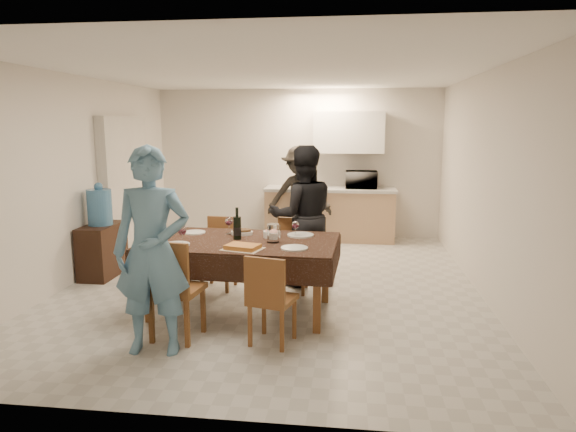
{
  "coord_description": "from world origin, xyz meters",
  "views": [
    {
      "loc": [
        0.97,
        -6.12,
        1.98
      ],
      "look_at": [
        0.24,
        -0.3,
        0.94
      ],
      "focal_mm": 32.0,
      "sensor_mm": 36.0,
      "label": 1
    }
  ],
  "objects_px": {
    "microwave": "(361,180)",
    "person_kitchen": "(300,196)",
    "water_pitcher": "(273,233)",
    "person_far": "(303,216)",
    "person_near": "(152,251)",
    "water_jug": "(100,207)",
    "savoury_tart": "(243,247)",
    "dining_table": "(241,244)",
    "console": "(102,250)",
    "wine_bottle": "(237,223)"
  },
  "relations": [
    {
      "from": "water_pitcher",
      "to": "savoury_tart",
      "type": "xyz_separation_m",
      "value": [
        -0.25,
        -0.33,
        -0.07
      ]
    },
    {
      "from": "water_jug",
      "to": "person_far",
      "type": "height_order",
      "value": "person_far"
    },
    {
      "from": "microwave",
      "to": "person_near",
      "type": "bearing_deg",
      "value": 68.37
    },
    {
      "from": "dining_table",
      "to": "person_far",
      "type": "relative_size",
      "value": 1.18
    },
    {
      "from": "savoury_tart",
      "to": "person_far",
      "type": "relative_size",
      "value": 0.21
    },
    {
      "from": "water_pitcher",
      "to": "person_kitchen",
      "type": "bearing_deg",
      "value": 90.99
    },
    {
      "from": "dining_table",
      "to": "person_far",
      "type": "height_order",
      "value": "person_far"
    },
    {
      "from": "person_far",
      "to": "water_pitcher",
      "type": "bearing_deg",
      "value": 63.44
    },
    {
      "from": "microwave",
      "to": "person_far",
      "type": "distance_m",
      "value": 2.7
    },
    {
      "from": "water_jug",
      "to": "microwave",
      "type": "relative_size",
      "value": 0.87
    },
    {
      "from": "wine_bottle",
      "to": "person_near",
      "type": "height_order",
      "value": "person_near"
    },
    {
      "from": "wine_bottle",
      "to": "savoury_tart",
      "type": "bearing_deg",
      "value": -70.77
    },
    {
      "from": "dining_table",
      "to": "person_kitchen",
      "type": "relative_size",
      "value": 1.25
    },
    {
      "from": "console",
      "to": "savoury_tart",
      "type": "distance_m",
      "value": 2.67
    },
    {
      "from": "water_pitcher",
      "to": "microwave",
      "type": "xyz_separation_m",
      "value": [
        0.96,
        3.69,
        0.18
      ]
    },
    {
      "from": "dining_table",
      "to": "console",
      "type": "distance_m",
      "value": 2.39
    },
    {
      "from": "savoury_tart",
      "to": "dining_table",
      "type": "bearing_deg",
      "value": 104.74
    },
    {
      "from": "console",
      "to": "person_kitchen",
      "type": "bearing_deg",
      "value": 41.55
    },
    {
      "from": "console",
      "to": "person_near",
      "type": "bearing_deg",
      "value": -53.66
    },
    {
      "from": "person_near",
      "to": "person_kitchen",
      "type": "height_order",
      "value": "person_near"
    },
    {
      "from": "water_pitcher",
      "to": "person_far",
      "type": "bearing_deg",
      "value": 79.7
    },
    {
      "from": "wine_bottle",
      "to": "water_pitcher",
      "type": "distance_m",
      "value": 0.42
    },
    {
      "from": "console",
      "to": "person_kitchen",
      "type": "height_order",
      "value": "person_kitchen"
    },
    {
      "from": "wine_bottle",
      "to": "savoury_tart",
      "type": "xyz_separation_m",
      "value": [
        0.15,
        -0.43,
        -0.15
      ]
    },
    {
      "from": "dining_table",
      "to": "person_near",
      "type": "height_order",
      "value": "person_near"
    },
    {
      "from": "water_jug",
      "to": "water_pitcher",
      "type": "distance_m",
      "value": 2.69
    },
    {
      "from": "microwave",
      "to": "person_kitchen",
      "type": "xyz_separation_m",
      "value": [
        -1.01,
        -0.45,
        -0.24
      ]
    },
    {
      "from": "savoury_tart",
      "to": "microwave",
      "type": "distance_m",
      "value": 4.2
    },
    {
      "from": "water_pitcher",
      "to": "person_kitchen",
      "type": "relative_size",
      "value": 0.12
    },
    {
      "from": "water_pitcher",
      "to": "water_jug",
      "type": "bearing_deg",
      "value": 155.62
    },
    {
      "from": "water_jug",
      "to": "microwave",
      "type": "height_order",
      "value": "microwave"
    },
    {
      "from": "savoury_tart",
      "to": "person_far",
      "type": "xyz_separation_m",
      "value": [
        0.45,
        1.43,
        0.06
      ]
    },
    {
      "from": "water_pitcher",
      "to": "console",
      "type": "bearing_deg",
      "value": 155.62
    },
    {
      "from": "water_jug",
      "to": "person_near",
      "type": "xyz_separation_m",
      "value": [
        1.55,
        -2.11,
        -0.02
      ]
    },
    {
      "from": "dining_table",
      "to": "wine_bottle",
      "type": "xyz_separation_m",
      "value": [
        -0.05,
        0.05,
        0.21
      ]
    },
    {
      "from": "dining_table",
      "to": "console",
      "type": "bearing_deg",
      "value": 155.46
    },
    {
      "from": "wine_bottle",
      "to": "water_jug",
      "type": "bearing_deg",
      "value": 153.77
    },
    {
      "from": "dining_table",
      "to": "microwave",
      "type": "xyz_separation_m",
      "value": [
        1.31,
        3.64,
        0.31
      ]
    },
    {
      "from": "water_pitcher",
      "to": "person_near",
      "type": "relative_size",
      "value": 0.11
    },
    {
      "from": "water_pitcher",
      "to": "person_near",
      "type": "bearing_deg",
      "value": -131.99
    },
    {
      "from": "dining_table",
      "to": "microwave",
      "type": "distance_m",
      "value": 3.88
    },
    {
      "from": "person_far",
      "to": "person_kitchen",
      "type": "height_order",
      "value": "person_far"
    },
    {
      "from": "water_jug",
      "to": "person_kitchen",
      "type": "height_order",
      "value": "person_kitchen"
    },
    {
      "from": "person_near",
      "to": "person_far",
      "type": "height_order",
      "value": "person_near"
    },
    {
      "from": "wine_bottle",
      "to": "person_kitchen",
      "type": "relative_size",
      "value": 0.21
    },
    {
      "from": "dining_table",
      "to": "wine_bottle",
      "type": "bearing_deg",
      "value": 137.25
    },
    {
      "from": "console",
      "to": "person_kitchen",
      "type": "distance_m",
      "value": 3.24
    },
    {
      "from": "person_kitchen",
      "to": "person_near",
      "type": "bearing_deg",
      "value": -101.27
    },
    {
      "from": "dining_table",
      "to": "water_jug",
      "type": "bearing_deg",
      "value": 155.46
    },
    {
      "from": "dining_table",
      "to": "water_pitcher",
      "type": "xyz_separation_m",
      "value": [
        0.35,
        -0.05,
        0.13
      ]
    }
  ]
}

